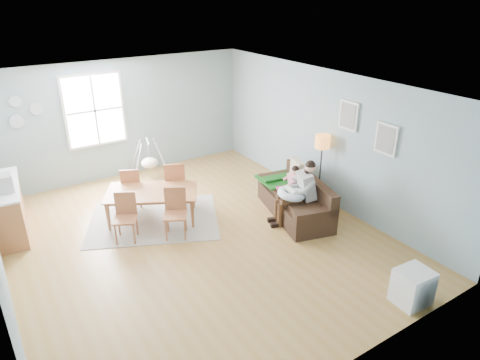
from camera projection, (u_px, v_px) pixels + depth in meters
room at (188, 106)px, 6.69m from camera, size 8.40×9.40×3.90m
window at (94, 110)px, 9.36m from camera, size 1.32×0.08×1.62m
pictures at (367, 127)px, 7.59m from camera, size 0.05×1.34×0.74m
wall_plates at (23, 112)px, 8.60m from camera, size 0.67×0.02×0.66m
sofa at (297, 201)px, 8.39m from camera, size 1.29×2.07×0.78m
green_throw at (281, 179)px, 8.83m from camera, size 0.98×0.86×0.04m
beige_pillow at (297, 171)px, 8.71m from camera, size 0.25×0.46×0.45m
father at (299, 190)px, 7.96m from camera, size 0.92×0.60×1.24m
nursing_pillow at (291, 194)px, 7.94m from camera, size 0.68×0.67×0.22m
infant at (291, 190)px, 7.94m from camera, size 0.14×0.33×0.12m
toddler at (291, 181)px, 8.37m from camera, size 0.50×0.30×0.74m
floor_lamp at (322, 147)px, 8.45m from camera, size 0.30×0.30×1.48m
storage_cube at (412, 287)px, 6.02m from camera, size 0.50×0.45×0.53m
rug at (154, 219)px, 8.29m from camera, size 2.96×2.68×0.01m
dining_table at (153, 206)px, 8.17m from camera, size 1.95×1.65×0.60m
chair_sw at (126, 214)px, 7.49m from camera, size 0.53×0.53×0.87m
chair_se at (175, 209)px, 7.60m from camera, size 0.55×0.55×0.90m
chair_nw at (131, 185)px, 8.58m from camera, size 0.52×0.52×0.86m
chair_ne at (175, 181)px, 8.66m from camera, size 0.56×0.56×0.94m
counter at (9, 208)px, 7.71m from camera, size 0.65×1.72×0.94m
monitor at (2, 184)px, 7.21m from camera, size 0.32×0.30×0.30m
baby_swing at (150, 162)px, 9.89m from camera, size 1.13×1.14×0.94m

